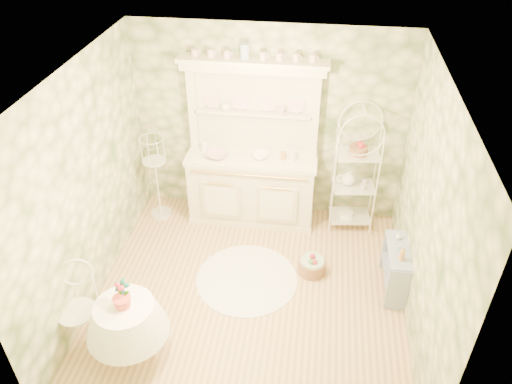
# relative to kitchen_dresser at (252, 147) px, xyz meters

# --- Properties ---
(floor) EXTENTS (3.60, 3.60, 0.00)m
(floor) POSITION_rel_kitchen_dresser_xyz_m (0.20, -1.52, -1.15)
(floor) COLOR tan
(floor) RESTS_ON ground
(ceiling) EXTENTS (3.60, 3.60, 0.00)m
(ceiling) POSITION_rel_kitchen_dresser_xyz_m (0.20, -1.52, 1.56)
(ceiling) COLOR white
(ceiling) RESTS_ON floor
(wall_left) EXTENTS (3.60, 3.60, 0.00)m
(wall_left) POSITION_rel_kitchen_dresser_xyz_m (-1.60, -1.52, 0.21)
(wall_left) COLOR beige
(wall_left) RESTS_ON floor
(wall_right) EXTENTS (3.60, 3.60, 0.00)m
(wall_right) POSITION_rel_kitchen_dresser_xyz_m (2.00, -1.52, 0.21)
(wall_right) COLOR beige
(wall_right) RESTS_ON floor
(wall_back) EXTENTS (3.60, 3.60, 0.00)m
(wall_back) POSITION_rel_kitchen_dresser_xyz_m (0.20, 0.28, 0.21)
(wall_back) COLOR beige
(wall_back) RESTS_ON floor
(wall_front) EXTENTS (3.60, 3.60, 0.00)m
(wall_front) POSITION_rel_kitchen_dresser_xyz_m (0.20, -3.32, 0.21)
(wall_front) COLOR beige
(wall_front) RESTS_ON floor
(kitchen_dresser) EXTENTS (1.87, 0.61, 2.29)m
(kitchen_dresser) POSITION_rel_kitchen_dresser_xyz_m (0.00, 0.00, 0.00)
(kitchen_dresser) COLOR beige
(kitchen_dresser) RESTS_ON floor
(bakers_rack) EXTENTS (0.61, 0.47, 1.82)m
(bakers_rack) POSITION_rel_kitchen_dresser_xyz_m (1.38, 0.01, -0.23)
(bakers_rack) COLOR white
(bakers_rack) RESTS_ON floor
(side_shelf) EXTENTS (0.35, 0.74, 0.61)m
(side_shelf) POSITION_rel_kitchen_dresser_xyz_m (1.88, -1.17, -0.84)
(side_shelf) COLOR #8E9BBB
(side_shelf) RESTS_ON floor
(round_table) EXTENTS (0.86, 0.86, 0.76)m
(round_table) POSITION_rel_kitchen_dresser_xyz_m (-0.90, -2.51, -0.76)
(round_table) COLOR white
(round_table) RESTS_ON floor
(cafe_chair) EXTENTS (0.55, 0.55, 0.94)m
(cafe_chair) POSITION_rel_kitchen_dresser_xyz_m (-1.48, -2.43, -0.67)
(cafe_chair) COLOR white
(cafe_chair) RESTS_ON floor
(birdcage_stand) EXTENTS (0.40, 0.40, 1.50)m
(birdcage_stand) POSITION_rel_kitchen_dresser_xyz_m (-1.31, -0.14, -0.39)
(birdcage_stand) COLOR white
(birdcage_stand) RESTS_ON floor
(floor_basket) EXTENTS (0.39, 0.39, 0.21)m
(floor_basket) POSITION_rel_kitchen_dresser_xyz_m (0.91, -1.03, -1.04)
(floor_basket) COLOR #956847
(floor_basket) RESTS_ON floor
(lace_rug) EXTENTS (1.50, 1.50, 0.01)m
(lace_rug) POSITION_rel_kitchen_dresser_xyz_m (0.12, -1.27, -1.14)
(lace_rug) COLOR white
(lace_rug) RESTS_ON floor
(bowl_floral) EXTENTS (0.34, 0.34, 0.07)m
(bowl_floral) POSITION_rel_kitchen_dresser_xyz_m (-0.45, -0.09, -0.13)
(bowl_floral) COLOR white
(bowl_floral) RESTS_ON kitchen_dresser
(bowl_white) EXTENTS (0.23, 0.23, 0.07)m
(bowl_white) POSITION_rel_kitchen_dresser_xyz_m (0.11, -0.03, -0.13)
(bowl_white) COLOR white
(bowl_white) RESTS_ON kitchen_dresser
(cup_left) EXTENTS (0.13, 0.13, 0.10)m
(cup_left) POSITION_rel_kitchen_dresser_xyz_m (-0.36, 0.16, 0.47)
(cup_left) COLOR white
(cup_left) RESTS_ON kitchen_dresser
(cup_right) EXTENTS (0.11, 0.11, 0.10)m
(cup_right) POSITION_rel_kitchen_dresser_xyz_m (0.36, 0.14, 0.47)
(cup_right) COLOR white
(cup_right) RESTS_ON kitchen_dresser
(potted_geranium) EXTENTS (0.16, 0.11, 0.30)m
(potted_geranium) POSITION_rel_kitchen_dresser_xyz_m (-0.90, -2.47, -0.30)
(potted_geranium) COLOR #3F7238
(potted_geranium) RESTS_ON round_table
(bottle_amber) EXTENTS (0.09, 0.09, 0.18)m
(bottle_amber) POSITION_rel_kitchen_dresser_xyz_m (1.88, -1.34, -0.46)
(bottle_amber) COLOR #BA8044
(bottle_amber) RESTS_ON side_shelf
(bottle_blue) EXTENTS (0.05, 0.05, 0.10)m
(bottle_blue) POSITION_rel_kitchen_dresser_xyz_m (1.88, -1.18, -0.49)
(bottle_blue) COLOR #97B5D0
(bottle_blue) RESTS_ON side_shelf
(bottle_glass) EXTENTS (0.08, 0.08, 0.09)m
(bottle_glass) POSITION_rel_kitchen_dresser_xyz_m (1.88, -0.99, -0.50)
(bottle_glass) COLOR silver
(bottle_glass) RESTS_ON side_shelf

